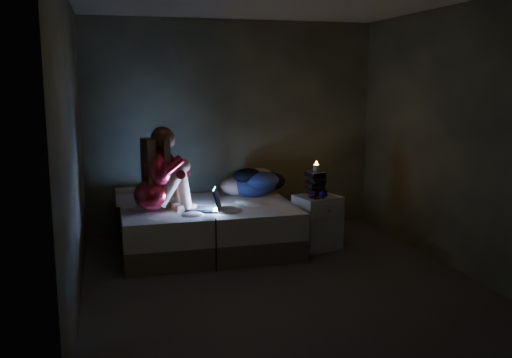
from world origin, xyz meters
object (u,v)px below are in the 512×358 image
object	(u,v)px
laptop	(202,199)
nightstand	(317,222)
bed	(208,227)
woman	(151,170)
phone	(311,198)
candle	(316,166)

from	to	relation	value
laptop	nightstand	bearing A→B (deg)	17.96
bed	laptop	world-z (taller)	laptop
woman	phone	size ratio (longest dim) A/B	6.41
laptop	phone	bearing A→B (deg)	13.89
nightstand	candle	world-z (taller)	candle
nightstand	laptop	bearing A→B (deg)	168.14
laptop	phone	xyz separation A→B (m)	(1.20, -0.06, -0.04)
nightstand	phone	xyz separation A→B (m)	(-0.11, -0.09, 0.31)
bed	candle	distance (m)	1.39
bed	candle	xyz separation A→B (m)	(1.21, -0.17, 0.67)
woman	nightstand	bearing A→B (deg)	-16.02
bed	nightstand	distance (m)	1.23
laptop	woman	bearing A→B (deg)	-169.40
bed	phone	distance (m)	1.20
laptop	phone	size ratio (longest dim) A/B	2.58
woman	candle	bearing A→B (deg)	-14.08
bed	woman	world-z (taller)	woman
laptop	bed	bearing A→B (deg)	85.89
candle	phone	xyz separation A→B (m)	(-0.11, -0.15, -0.32)
bed	woman	bearing A→B (deg)	-161.18
nightstand	phone	bearing A→B (deg)	-154.19
bed	nightstand	world-z (taller)	nightstand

